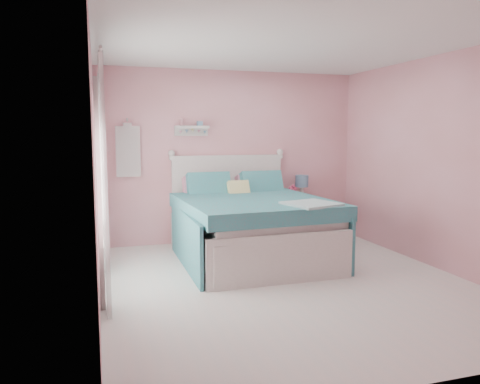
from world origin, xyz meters
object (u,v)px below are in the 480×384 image
nightstand (297,220)px  table_lamp (302,183)px  bed (250,227)px  teacup (299,200)px  vase (293,196)px

nightstand → table_lamp: 0.59m
bed → teacup: bed is taller
table_lamp → teacup: bearing=-126.3°
table_lamp → vase: size_ratio=2.34×
bed → table_lamp: size_ratio=5.65×
nightstand → table_lamp: bearing=28.2°
vase → teacup: size_ratio=1.67×
bed → vase: bearing=39.2°
vase → teacup: (0.06, -0.10, -0.05)m
vase → teacup: bearing=-61.0°
vase → bed: bearing=-137.8°
nightstand → teacup: teacup is taller
bed → vase: 1.40m
nightstand → vase: size_ratio=3.35×
teacup → table_lamp: bearing=53.7°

